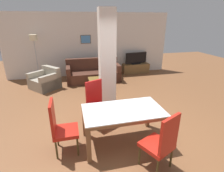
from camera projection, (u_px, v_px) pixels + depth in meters
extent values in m
plane|color=brown|center=(122.00, 141.00, 3.70)|extent=(18.00, 18.00, 0.00)
cube|color=silver|center=(90.00, 45.00, 7.72)|extent=(7.20, 0.06, 2.70)
cube|color=brown|center=(86.00, 39.00, 7.55)|extent=(0.44, 0.02, 0.36)
cube|color=#4C8CCC|center=(86.00, 39.00, 7.54)|extent=(0.40, 0.01, 0.32)
cube|color=silver|center=(107.00, 61.00, 4.77)|extent=(0.43, 0.34, 2.70)
cube|color=brown|center=(130.00, 123.00, 3.06)|extent=(1.59, 0.06, 0.06)
cube|color=brown|center=(117.00, 102.00, 3.83)|extent=(1.59, 0.06, 0.06)
cube|color=brown|center=(84.00, 116.00, 3.28)|extent=(0.06, 0.79, 0.06)
cube|color=brown|center=(158.00, 107.00, 3.61)|extent=(0.06, 0.79, 0.06)
cube|color=silver|center=(123.00, 110.00, 3.43)|extent=(1.57, 0.89, 0.01)
cube|color=brown|center=(89.00, 146.00, 3.05)|extent=(0.08, 0.08, 0.68)
cube|color=brown|center=(166.00, 134.00, 3.38)|extent=(0.08, 0.08, 0.68)
cube|color=brown|center=(84.00, 122.00, 3.78)|extent=(0.08, 0.08, 0.68)
cube|color=brown|center=(148.00, 113.00, 4.11)|extent=(0.08, 0.08, 0.68)
cube|color=red|center=(66.00, 131.00, 3.30)|extent=(0.46, 0.46, 0.07)
cube|color=red|center=(53.00, 117.00, 3.13)|extent=(0.05, 0.44, 0.61)
cylinder|color=#473B1D|center=(77.00, 134.00, 3.59)|extent=(0.04, 0.04, 0.40)
cylinder|color=#473B1D|center=(78.00, 146.00, 3.25)|extent=(0.04, 0.04, 0.40)
cylinder|color=#473B1D|center=(57.00, 137.00, 3.51)|extent=(0.04, 0.04, 0.40)
cylinder|color=#473B1D|center=(57.00, 150.00, 3.17)|extent=(0.04, 0.04, 0.40)
cube|color=red|center=(99.00, 108.00, 4.14)|extent=(0.61, 0.61, 0.07)
cube|color=red|center=(94.00, 93.00, 4.17)|extent=(0.42, 0.23, 0.61)
cylinder|color=#473B1D|center=(110.00, 118.00, 4.20)|extent=(0.04, 0.04, 0.40)
cylinder|color=#473B1D|center=(98.00, 123.00, 3.98)|extent=(0.04, 0.04, 0.40)
cylinder|color=#473B1D|center=(101.00, 112.00, 4.48)|extent=(0.04, 0.04, 0.40)
cylinder|color=#473B1D|center=(89.00, 116.00, 4.25)|extent=(0.04, 0.04, 0.40)
cube|color=red|center=(156.00, 145.00, 2.93)|extent=(0.61, 0.61, 0.07)
cube|color=red|center=(169.00, 134.00, 2.66)|extent=(0.42, 0.23, 0.61)
cylinder|color=#473B1D|center=(140.00, 155.00, 3.04)|extent=(0.04, 0.04, 0.40)
cylinder|color=#473B1D|center=(153.00, 146.00, 3.27)|extent=(0.04, 0.04, 0.40)
cylinder|color=#473B1D|center=(157.00, 169.00, 2.77)|extent=(0.04, 0.04, 0.40)
cylinder|color=#473B1D|center=(171.00, 158.00, 2.99)|extent=(0.04, 0.04, 0.40)
cube|color=#4B291E|center=(94.00, 76.00, 7.19)|extent=(2.14, 0.86, 0.42)
cube|color=#4B291E|center=(92.00, 64.00, 7.34)|extent=(2.14, 0.18, 0.49)
cube|color=#4B291E|center=(117.00, 72.00, 7.36)|extent=(0.16, 0.86, 0.69)
cube|color=#4B291E|center=(69.00, 75.00, 6.92)|extent=(0.16, 0.86, 0.69)
cube|color=#A29987|center=(45.00, 83.00, 6.46)|extent=(1.23, 1.23, 0.40)
cube|color=#A29987|center=(51.00, 71.00, 6.58)|extent=(0.72, 0.79, 0.36)
cube|color=#A29987|center=(51.00, 83.00, 6.22)|extent=(0.74, 0.67, 0.60)
cube|color=#A29987|center=(38.00, 79.00, 6.62)|extent=(0.74, 0.67, 0.60)
cube|color=brown|center=(100.00, 79.00, 6.21)|extent=(0.78, 0.58, 0.04)
cube|color=brown|center=(100.00, 85.00, 6.29)|extent=(0.70, 0.50, 0.40)
cylinder|color=#4C2D14|center=(104.00, 76.00, 6.15)|extent=(0.08, 0.08, 0.18)
cylinder|color=#4C2D14|center=(104.00, 73.00, 6.10)|extent=(0.03, 0.03, 0.07)
cylinder|color=#B7B7BC|center=(104.00, 72.00, 6.09)|extent=(0.03, 0.03, 0.01)
cube|color=brown|center=(136.00, 68.00, 8.33)|extent=(1.26, 0.40, 0.44)
cube|color=black|center=(136.00, 63.00, 8.25)|extent=(0.46, 0.26, 0.03)
cube|color=black|center=(136.00, 58.00, 8.15)|extent=(1.07, 0.22, 0.51)
cylinder|color=#B7B7BC|center=(40.00, 80.00, 7.35)|extent=(0.26, 0.26, 0.02)
cylinder|color=#B7B7BC|center=(37.00, 61.00, 7.06)|extent=(0.04, 0.04, 1.63)
cylinder|color=beige|center=(33.00, 37.00, 6.73)|extent=(0.29, 0.29, 0.22)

